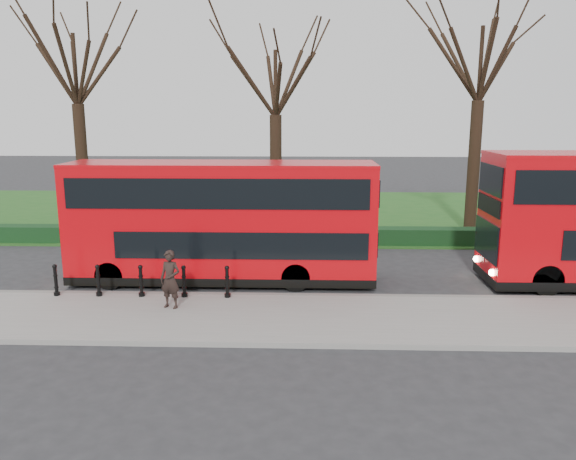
{
  "coord_description": "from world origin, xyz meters",
  "views": [
    {
      "loc": [
        3.57,
        -18.63,
        6.02
      ],
      "look_at": [
        2.94,
        0.5,
        2.0
      ],
      "focal_mm": 35.0,
      "sensor_mm": 36.0,
      "label": 1
    }
  ],
  "objects": [
    {
      "name": "bollard_row",
      "position": [
        -1.77,
        -1.35,
        0.65
      ],
      "size": [
        5.77,
        0.15,
        1.0
      ],
      "color": "black",
      "rests_on": "pavement"
    },
    {
      "name": "kerb",
      "position": [
        0.0,
        -1.0,
        0.07
      ],
      "size": [
        60.0,
        0.25,
        0.16
      ],
      "primitive_type": "cube",
      "color": "slate",
      "rests_on": "ground"
    },
    {
      "name": "tree_left",
      "position": [
        -8.0,
        10.0,
        8.52
      ],
      "size": [
        7.5,
        7.5,
        11.71
      ],
      "color": "black",
      "rests_on": "ground"
    },
    {
      "name": "ground",
      "position": [
        0.0,
        0.0,
        0.0
      ],
      "size": [
        120.0,
        120.0,
        0.0
      ],
      "primitive_type": "plane",
      "color": "#28282B",
      "rests_on": "ground"
    },
    {
      "name": "yellow_line_outer",
      "position": [
        0.0,
        -0.7,
        0.01
      ],
      "size": [
        60.0,
        0.1,
        0.01
      ],
      "primitive_type": "cube",
      "color": "yellow",
      "rests_on": "ground"
    },
    {
      "name": "tree_mid",
      "position": [
        2.0,
        10.0,
        7.8
      ],
      "size": [
        6.87,
        6.87,
        10.74
      ],
      "color": "black",
      "rests_on": "ground"
    },
    {
      "name": "hedge",
      "position": [
        0.0,
        6.8,
        0.4
      ],
      "size": [
        60.0,
        0.9,
        0.8
      ],
      "primitive_type": "cube",
      "color": "black",
      "rests_on": "ground"
    },
    {
      "name": "tree_right",
      "position": [
        12.0,
        10.0,
        8.73
      ],
      "size": [
        7.68,
        7.68,
        12.01
      ],
      "color": "black",
      "rests_on": "ground"
    },
    {
      "name": "bus_lead",
      "position": [
        0.57,
        0.91,
        2.17
      ],
      "size": [
        10.82,
        2.48,
        4.3
      ],
      "color": "red",
      "rests_on": "ground"
    },
    {
      "name": "grass_verge",
      "position": [
        0.0,
        15.0,
        0.03
      ],
      "size": [
        60.0,
        18.0,
        0.06
      ],
      "primitive_type": "cube",
      "color": "#1C501A",
      "rests_on": "ground"
    },
    {
      "name": "pedestrian",
      "position": [
        -0.55,
        -2.4,
        1.05
      ],
      "size": [
        0.75,
        0.6,
        1.8
      ],
      "primitive_type": "imported",
      "rotation": [
        0.0,
        0.0,
        -0.3
      ],
      "color": "black",
      "rests_on": "pavement"
    },
    {
      "name": "yellow_line_inner",
      "position": [
        0.0,
        -0.5,
        0.01
      ],
      "size": [
        60.0,
        0.1,
        0.01
      ],
      "primitive_type": "cube",
      "color": "yellow",
      "rests_on": "ground"
    },
    {
      "name": "pavement",
      "position": [
        0.0,
        -3.0,
        0.07
      ],
      "size": [
        60.0,
        4.0,
        0.15
      ],
      "primitive_type": "cube",
      "color": "gray",
      "rests_on": "ground"
    }
  ]
}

